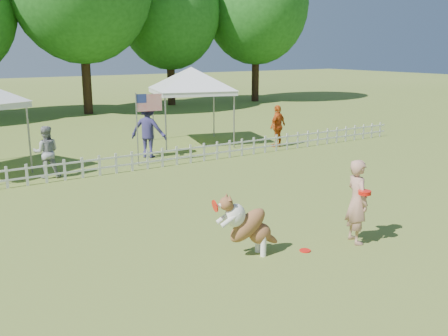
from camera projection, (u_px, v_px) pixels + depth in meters
name	position (u px, v px, depth m)	size (l,w,h in m)	color
ground	(292.00, 244.00, 9.36)	(120.00, 120.00, 0.00)	#4D6921
picket_fence	(140.00, 160.00, 15.00)	(22.00, 0.08, 0.60)	silver
handler	(357.00, 202.00, 9.30)	(0.58, 0.38, 1.60)	tan
dog	(249.00, 225.00, 8.69)	(1.13, 0.38, 1.16)	brown
frisbee_on_turf	(305.00, 251.00, 9.05)	(0.20, 0.20, 0.02)	red
canopy_tent_right	(192.00, 107.00, 18.92)	(2.76, 2.76, 2.85)	silver
flag_pole	(137.00, 130.00, 15.35)	(0.87, 0.09, 2.28)	gray
spectator_a	(46.00, 152.00, 14.02)	(0.72, 0.56, 1.48)	gray
spectator_b	(148.00, 129.00, 16.64)	(1.23, 0.71, 1.91)	navy
spectator_c	(278.00, 126.00, 18.51)	(0.91, 0.38, 1.55)	#C54F17
tree_right	(170.00, 22.00, 31.27)	(6.20, 6.20, 10.40)	#1B5217
tree_far_right	(256.00, 16.00, 33.51)	(7.00, 7.00, 11.40)	#1B5217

